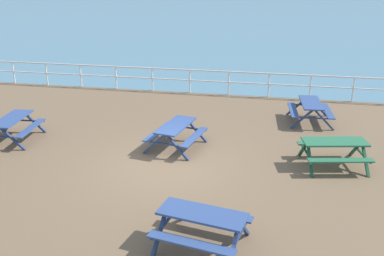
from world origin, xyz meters
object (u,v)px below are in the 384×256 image
picnic_table_far_left (202,221)px  picnic_table_far_right (176,130)px  picnic_table_seaward (334,147)px  picnic_table_near_left (12,124)px  picnic_table_near_right (311,107)px

picnic_table_far_left → picnic_table_far_right: (-1.73, 4.97, 0.00)m
picnic_table_far_left → picnic_table_seaward: bearing=66.8°
picnic_table_near_left → picnic_table_far_left: same height
picnic_table_seaward → picnic_table_far_left: bearing=-135.5°
picnic_table_near_right → picnic_table_seaward: size_ratio=0.93×
picnic_table_seaward → picnic_table_far_right: bearing=163.1°
picnic_table_far_right → picnic_table_seaward: 4.78m
picnic_table_near_left → picnic_table_far_left: bearing=-127.6°
picnic_table_far_left → picnic_table_seaward: size_ratio=0.99×
picnic_table_far_left → picnic_table_seaward: same height
picnic_table_near_left → picnic_table_far_left: (7.17, -4.53, 0.00)m
picnic_table_near_right → picnic_table_near_left: bearing=106.6°
picnic_table_near_left → picnic_table_far_right: 5.46m
picnic_table_near_right → picnic_table_far_right: bearing=123.3°
picnic_table_seaward → picnic_table_near_right: bearing=85.3°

